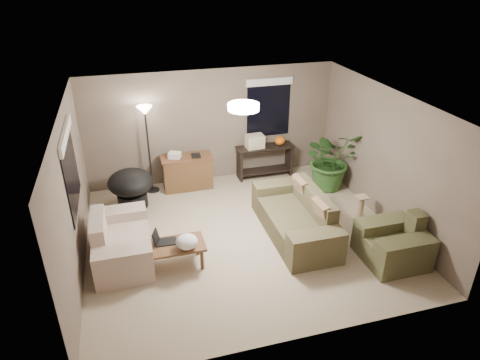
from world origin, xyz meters
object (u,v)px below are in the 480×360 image
object	(u,v)px
loveseat	(120,243)
papasan_chair	(131,186)
houseplant	(330,165)
cat_scratching_post	(360,209)
desk	(187,172)
armchair	(393,244)
main_sofa	(297,219)
console_table	(265,159)
coffee_table	(174,248)
floor_lamp	(146,121)

from	to	relation	value
loveseat	papasan_chair	world-z (taller)	loveseat
houseplant	cat_scratching_post	bearing A→B (deg)	-90.58
desk	cat_scratching_post	world-z (taller)	desk
armchair	houseplant	world-z (taller)	houseplant
main_sofa	cat_scratching_post	bearing A→B (deg)	5.15
loveseat	armchair	size ratio (longest dim) A/B	1.60
console_table	houseplant	size ratio (longest dim) A/B	0.96
loveseat	armchair	bearing A→B (deg)	-15.94
main_sofa	loveseat	xyz separation A→B (m)	(-3.11, 0.09, 0.00)
loveseat	coffee_table	distance (m)	0.94
console_table	houseplant	bearing A→B (deg)	-36.97
floor_lamp	houseplant	world-z (taller)	floor_lamp
desk	main_sofa	bearing A→B (deg)	-54.94
coffee_table	cat_scratching_post	bearing A→B (deg)	7.45
cat_scratching_post	floor_lamp	bearing A→B (deg)	149.08
console_table	coffee_table	bearing A→B (deg)	-131.90
main_sofa	cat_scratching_post	world-z (taller)	main_sofa
console_table	floor_lamp	size ratio (longest dim) A/B	0.68
loveseat	main_sofa	bearing A→B (deg)	-1.66
desk	console_table	size ratio (longest dim) A/B	0.85
floor_lamp	main_sofa	bearing A→B (deg)	-44.86
console_table	floor_lamp	bearing A→B (deg)	-179.55
cat_scratching_post	console_table	bearing A→B (deg)	117.54
desk	floor_lamp	bearing A→B (deg)	174.85
coffee_table	papasan_chair	xyz separation A→B (m)	(-0.56, 2.16, 0.11)
desk	floor_lamp	xyz separation A→B (m)	(-0.77, 0.07, 1.22)
floor_lamp	houseplant	distance (m)	4.02
loveseat	desk	size ratio (longest dim) A/B	1.45
desk	papasan_chair	world-z (taller)	papasan_chair
main_sofa	armchair	bearing A→B (deg)	-42.81
papasan_chair	floor_lamp	bearing A→B (deg)	51.81
desk	coffee_table	bearing A→B (deg)	-103.96
console_table	cat_scratching_post	size ratio (longest dim) A/B	2.60
houseplant	console_table	bearing A→B (deg)	143.03
cat_scratching_post	loveseat	bearing A→B (deg)	-179.57
desk	console_table	xyz separation A→B (m)	(1.81, 0.09, 0.06)
loveseat	desk	world-z (taller)	loveseat
main_sofa	houseplant	size ratio (longest dim) A/B	1.63
loveseat	cat_scratching_post	xyz separation A→B (m)	(4.49, 0.03, -0.08)
console_table	houseplant	xyz separation A→B (m)	(1.20, -0.90, 0.09)
desk	floor_lamp	world-z (taller)	floor_lamp
armchair	houseplant	xyz separation A→B (m)	(0.14, 2.65, 0.23)
cat_scratching_post	armchair	bearing A→B (deg)	-95.70
coffee_table	houseplant	xyz separation A→B (m)	(3.67, 1.85, 0.17)
coffee_table	desk	bearing A→B (deg)	76.04
console_table	cat_scratching_post	xyz separation A→B (m)	(1.19, -2.27, -0.22)
console_table	cat_scratching_post	bearing A→B (deg)	-62.46
coffee_table	floor_lamp	world-z (taller)	floor_lamp
main_sofa	coffee_table	size ratio (longest dim) A/B	2.20
loveseat	desk	bearing A→B (deg)	56.10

